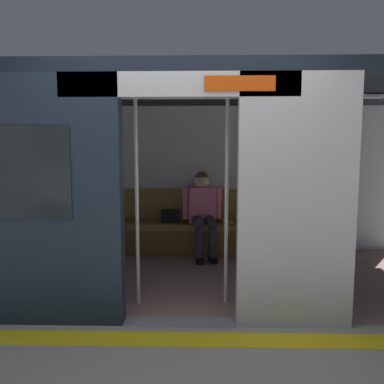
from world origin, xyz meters
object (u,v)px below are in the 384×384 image
train_car (179,151)px  grab_pole_far (227,197)px  handbag (170,216)px  grab_pole_door (137,197)px  person_seated (203,208)px  bench_seat (188,230)px  book (226,221)px

train_car → grab_pole_far: bearing=123.9°
handbag → grab_pole_door: grab_pole_door is taller
person_seated → grab_pole_door: bearing=70.0°
train_car → bench_seat: size_ratio=2.22×
grab_pole_far → train_car: bearing=-56.1°
grab_pole_door → person_seated: bearing=-110.0°
person_seated → book: bearing=-161.3°
handbag → grab_pole_far: 1.98m
train_car → handbag: train_car is taller
train_car → handbag: size_ratio=24.62×
book → handbag: bearing=-21.1°
train_car → grab_pole_far: train_car is taller
train_car → book: size_ratio=29.09×
handbag → grab_pole_far: size_ratio=0.12×
train_car → book: 1.59m
bench_seat → handbag: size_ratio=11.09×
grab_pole_door → grab_pole_far: size_ratio=1.00×
handbag → grab_pole_far: (-0.69, 1.78, 0.51)m
bench_seat → grab_pole_far: 1.92m
grab_pole_door → grab_pole_far: bearing=-176.1°
person_seated → grab_pole_door: size_ratio=0.56×
train_car → person_seated: size_ratio=5.38×
train_car → grab_pole_door: bearing=65.3°
handbag → grab_pole_door: bearing=84.8°
bench_seat → grab_pole_far: bearing=103.8°
grab_pole_door → handbag: bearing=-95.2°
person_seated → book: person_seated is taller
bench_seat → person_seated: (-0.20, 0.05, 0.33)m
bench_seat → book: size_ratio=13.10×
book → grab_pole_far: bearing=64.2°
bench_seat → handbag: bearing=-10.0°
grab_pole_door → book: bearing=-117.5°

